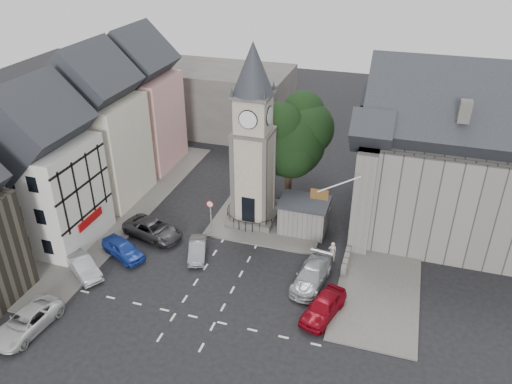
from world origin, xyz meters
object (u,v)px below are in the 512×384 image
(stone_shelter, at_px, (304,216))
(car_west_blue, at_px, (123,249))
(pedestrian, at_px, (332,252))
(car_east_red, at_px, (323,307))
(clock_tower, at_px, (253,138))

(stone_shelter, height_order, car_west_blue, stone_shelter)
(car_west_blue, bearing_deg, pedestrian, -49.51)
(stone_shelter, relative_size, pedestrian, 2.37)
(pedestrian, bearing_deg, stone_shelter, -63.93)
(car_west_blue, distance_m, car_east_red, 17.11)
(clock_tower, distance_m, car_east_red, 15.45)
(stone_shelter, height_order, pedestrian, stone_shelter)
(stone_shelter, xyz_separation_m, car_west_blue, (-13.30, -8.16, -0.81))
(clock_tower, distance_m, car_west_blue, 14.19)
(car_east_red, relative_size, pedestrian, 2.53)
(car_west_blue, xyz_separation_m, pedestrian, (16.50, 4.51, 0.17))
(car_west_blue, height_order, car_east_red, car_east_red)
(clock_tower, relative_size, pedestrian, 8.95)
(stone_shelter, bearing_deg, clock_tower, 174.16)
(stone_shelter, bearing_deg, car_east_red, -69.92)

